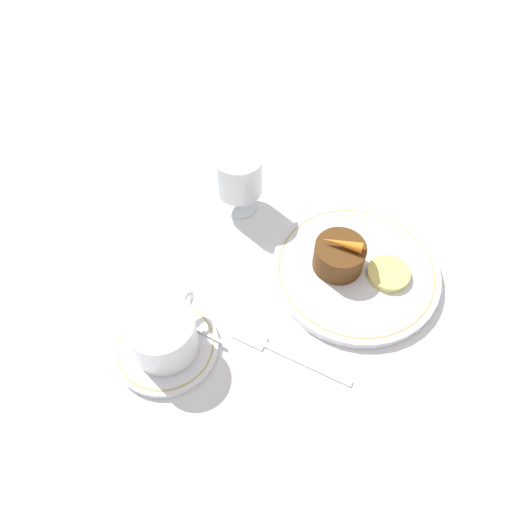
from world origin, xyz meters
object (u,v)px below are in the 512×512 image
at_px(wine_glass, 239,177).
at_px(dessert_cake, 339,256).
at_px(dinner_plate, 355,271).
at_px(coffee_cup, 163,334).
at_px(fork, 277,350).

bearing_deg(wine_glass, dessert_cake, -101.83).
relative_size(dinner_plate, dessert_cake, 3.34).
bearing_deg(coffee_cup, dessert_cake, -32.42).
bearing_deg(coffee_cup, wine_glass, 9.36).
distance_m(wine_glass, dessert_cake, 0.20).
bearing_deg(fork, wine_glass, 41.08).
height_order(coffee_cup, wine_glass, wine_glass).
xyz_separation_m(dinner_plate, wine_glass, (0.03, 0.22, 0.06)).
bearing_deg(dessert_cake, coffee_cup, 147.58).
relative_size(fork, dessert_cake, 2.34).
height_order(dinner_plate, fork, dinner_plate).
bearing_deg(dessert_cake, wine_glass, 78.17).
bearing_deg(coffee_cup, dinner_plate, -36.12).
xyz_separation_m(coffee_cup, fork, (0.07, -0.13, -0.04)).
bearing_deg(fork, dessert_cake, -5.72).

